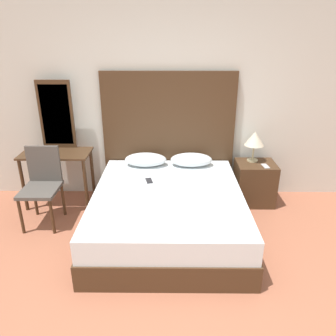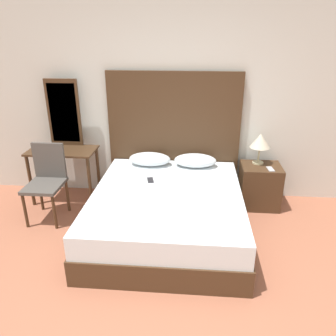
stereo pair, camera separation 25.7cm
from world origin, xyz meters
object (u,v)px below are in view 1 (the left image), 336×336
Objects in this scene: table_lamp at (255,139)px; chair at (42,181)px; phone_on_bed at (149,181)px; bed at (168,212)px; nightstand at (254,183)px; phone_on_nightstand at (265,166)px; vanity_desk at (57,162)px.

chair is (-2.65, -0.58, -0.35)m from table_lamp.
bed is at bearing -51.23° from phone_on_bed.
nightstand is 3.69× the size of phone_on_nightstand.
table_lamp is at bearing 12.24° from chair.
bed is 1.54m from table_lamp.
bed is 1.45m from phone_on_nightstand.
phone_on_bed is 1.51m from table_lamp.
phone_on_nightstand is 0.18× the size of vanity_desk.
phone_on_nightstand reaches higher than bed.
table_lamp reaches higher than bed.
vanity_desk is at bearing -176.99° from table_lamp.
chair is (-1.52, 0.27, 0.27)m from bed.
phone_on_bed is at bearing -161.65° from nightstand.
nightstand is 1.41× the size of table_lamp.
chair reaches higher than vanity_desk.
table_lamp reaches higher than phone_on_bed.
table_lamp is 2.61× the size of phone_on_nightstand.
chair is at bearing -96.06° from vanity_desk.
chair is (-2.78, -0.38, -0.05)m from phone_on_nightstand.
bed is 3.42× the size of nightstand.
nightstand is (1.40, 0.47, -0.25)m from phone_on_bed.
table_lamp is at bearing 3.01° from vanity_desk.
phone_on_nightstand is at bearing -57.80° from table_lamp.
phone_on_bed is 0.28× the size of nightstand.
vanity_desk is at bearing 154.45° from bed.
vanity_desk is (-2.73, 0.06, 0.02)m from phone_on_nightstand.
chair is at bearing 170.10° from bed.
nightstand is at bearing 32.68° from bed.
nightstand reaches higher than phone_on_bed.
phone_on_nightstand is at bearing 13.41° from phone_on_bed.
table_lamp is 0.46× the size of vanity_desk.
phone_on_nightstand is at bearing -51.69° from nightstand.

